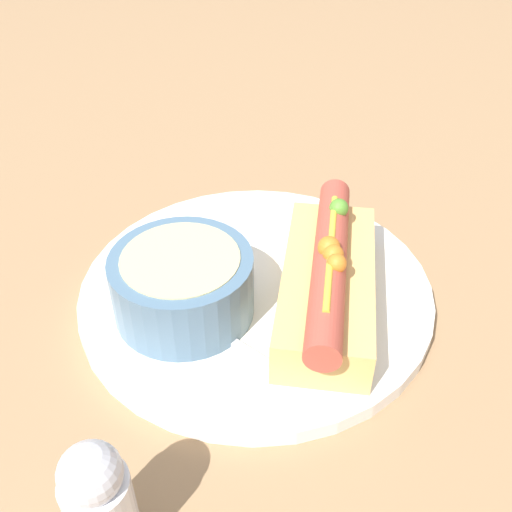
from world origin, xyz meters
TOP-DOWN VIEW (x-y plane):
  - ground_plane at (0.00, 0.00)m, footprint 4.00×4.00m
  - dinner_plate at (0.00, 0.00)m, footprint 0.28×0.28m
  - hot_dog at (0.01, -0.06)m, footprint 0.18×0.13m
  - soup_bowl at (-0.05, 0.03)m, footprint 0.10×0.10m
  - spoon at (-0.05, 0.06)m, footprint 0.03×0.17m
  - salt_shaker at (-0.21, -0.05)m, footprint 0.04×0.04m

SIDE VIEW (x-z plane):
  - ground_plane at x=0.00m, z-range 0.00..0.00m
  - dinner_plate at x=0.00m, z-range 0.00..0.01m
  - spoon at x=-0.05m, z-range 0.01..0.02m
  - hot_dog at x=0.01m, z-range 0.01..0.07m
  - soup_bowl at x=-0.05m, z-range 0.01..0.07m
  - salt_shaker at x=-0.21m, z-range 0.00..0.09m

